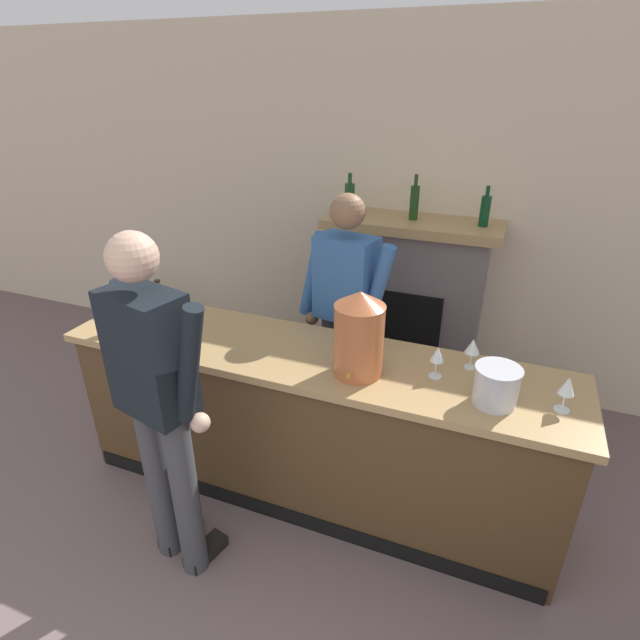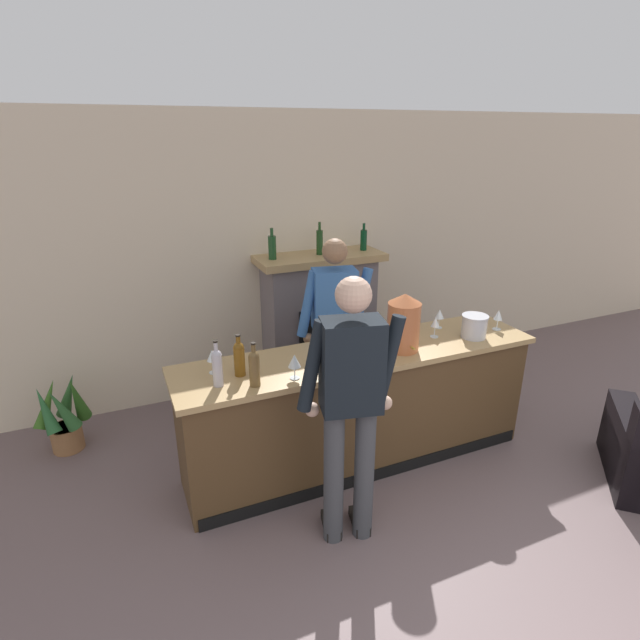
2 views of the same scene
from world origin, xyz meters
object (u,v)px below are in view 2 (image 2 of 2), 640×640
Objects in this scene: wine_glass_by_dispenser at (440,315)px; wine_glass_back_row at (435,323)px; person_customer at (351,404)px; wine_glass_mid_counter at (498,316)px; wine_bottle_merlot_tall at (217,366)px; wine_bottle_riesling_slim at (239,357)px; potted_plant_corner at (63,415)px; wine_glass_near_bucket at (294,361)px; wine_bottle_cabernet_heavy at (254,367)px; wine_glass_front_right at (212,356)px; ice_bucket_steel at (474,326)px; copper_dispenser at (404,322)px; person_bartender at (334,329)px; fireplace_stone at (319,320)px.

wine_glass_by_dispenser is 0.22m from wine_glass_back_row.
wine_glass_mid_counter is at bearing 20.96° from person_customer.
wine_glass_back_row is at bearing 3.93° from wine_bottle_merlot_tall.
wine_bottle_riesling_slim is (-0.50, 0.69, 0.11)m from person_customer.
potted_plant_corner is 3.27m from wine_glass_by_dispenser.
wine_glass_mid_counter is 1.05× the size of wine_glass_by_dispenser.
wine_bottle_cabernet_heavy is at bearing 178.27° from wine_glass_near_bucket.
wine_glass_near_bucket is (0.28, -0.01, -0.01)m from wine_bottle_cabernet_heavy.
person_customer is 1.04m from wine_glass_front_right.
wine_glass_by_dispenser is at bearing 45.23° from wine_glass_back_row.
ice_bucket_steel is at bearing 3.69° from wine_glass_near_bucket.
copper_dispenser reaches higher than potted_plant_corner.
person_bartender is 1.12m from wine_bottle_riesling_slim.
person_customer is 10.37× the size of wine_glass_front_right.
person_customer reaches higher than wine_glass_front_right.
wine_glass_mid_counter is (1.71, 0.66, 0.10)m from person_customer.
copper_dispenser is (0.06, -1.47, 0.49)m from fireplace_stone.
person_bartender reaches higher than wine_glass_front_right.
wine_glass_near_bucket is at bearing -31.54° from wine_glass_front_right.
wine_glass_front_right is (-0.49, 0.30, 0.00)m from wine_glass_near_bucket.
person_customer reaches higher than wine_glass_by_dispenser.
wine_glass_near_bucket is at bearing 109.15° from person_customer.
potted_plant_corner is 3.74m from wine_glass_mid_counter.
potted_plant_corner is 4.07× the size of wine_glass_front_right.
wine_bottle_riesling_slim is 2.21m from wine_glass_mid_counter.
copper_dispenser is at bearing -163.89° from wine_glass_back_row.
wine_glass_mid_counter is (0.29, 0.05, 0.03)m from ice_bucket_steel.
wine_glass_front_right is at bearing 172.79° from copper_dispenser.
wine_bottle_merlot_tall is at bearing -178.77° from wine_glass_mid_counter.
wine_bottle_riesling_slim is at bearing 179.03° from wine_glass_mid_counter.
fireplace_stone reaches higher than wine_glass_by_dispenser.
fireplace_stone is 1.40m from wine_glass_by_dispenser.
wine_glass_near_bucket is 1.06× the size of wine_glass_back_row.
ice_bucket_steel is (3.18, -1.22, 0.74)m from potted_plant_corner.
wine_glass_back_row is (1.13, 0.73, 0.09)m from person_customer.
wine_bottle_riesling_slim reaches higher than ice_bucket_steel.
wine_bottle_riesling_slim is at bearing 176.64° from copper_dispenser.
wine_glass_near_bucket is (-0.87, -1.59, 0.39)m from fireplace_stone.
potted_plant_corner is 2.21× the size of wine_bottle_merlot_tall.
person_bartender is at bearing 69.41° from person_customer.
wine_bottle_riesling_slim is at bearing 149.22° from wine_glass_near_bucket.
fireplace_stone reaches higher than potted_plant_corner.
wine_glass_mid_counter is at bearing -0.97° from wine_bottle_riesling_slim.
wine_glass_by_dispenser is at bearing 34.54° from person_customer.
wine_glass_near_bucket is at bearing -39.86° from potted_plant_corner.
person_bartender reaches higher than ice_bucket_steel.
wine_glass_mid_counter reaches higher than wine_glass_by_dispenser.
wine_glass_front_right is (-1.42, 0.18, -0.10)m from copper_dispenser.
person_bartender is 10.40× the size of wine_glass_back_row.
wine_glass_near_bucket is 1.02× the size of wine_glass_front_right.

